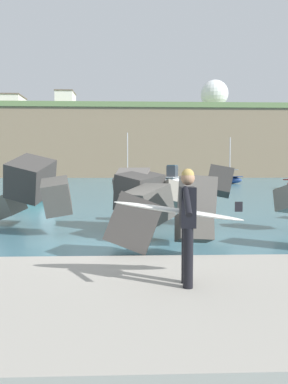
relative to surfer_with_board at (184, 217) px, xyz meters
The scene contains 12 objects.
ground_plane 3.99m from the surfer_with_board, 104.75° to the left, with size 400.00×400.00×0.00m, color #42707F.
walkway_path 1.54m from the surfer_with_board, 160.53° to the right, with size 48.00×4.40×0.24m, color #9E998E.
breakwater_jetty 6.31m from the surfer_with_board, 105.44° to the left, with size 26.12×7.83×2.58m.
surfer_with_board is the anchor object (origin of this frame).
boat_near_left 19.31m from the surfer_with_board, 110.17° to the left, with size 3.69×4.38×1.90m.
boat_near_centre 40.89m from the surfer_with_board, 83.88° to the left, with size 3.57×5.05×2.52m.
boat_near_right 46.35m from the surfer_with_board, 91.50° to the left, with size 1.80×5.12×7.02m.
boat_mid_centre 45.94m from the surfer_with_board, 74.34° to the left, with size 4.19×3.95×6.26m.
headland_bluff 98.93m from the surfer_with_board, 96.41° to the left, with size 100.69×37.95×17.24m.
radar_dome 108.51m from the surfer_with_board, 77.02° to the left, with size 8.06×8.06×10.76m.
station_building_west 105.02m from the surfer_with_board, 108.93° to the left, with size 7.23×8.14×4.66m.
station_building_central 97.12m from the surfer_with_board, 100.74° to the left, with size 4.73×6.78×4.96m.
Camera 1 is at (0.13, -9.28, 2.01)m, focal length 34.69 mm.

